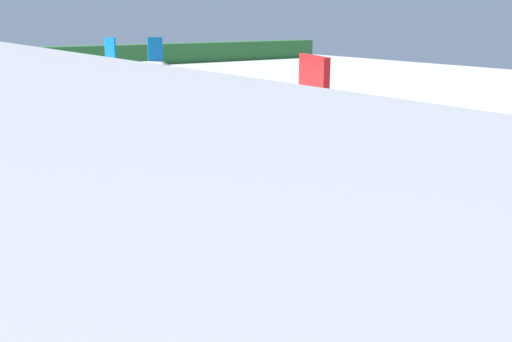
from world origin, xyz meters
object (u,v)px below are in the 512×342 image
Objects in this scene: airliner_far_taxiway at (101,71)px; crew_marshaller at (67,216)px; service_truck_catering at (187,222)px; service_truck_pushback at (457,256)px; crew_loader_left at (16,207)px; cargo_container_mid at (353,226)px; service_truck_baggage at (409,173)px; airliner_mid_apron at (151,88)px; cargo_container_near at (141,245)px; airliner_foreground at (251,145)px.

crew_marshaller is (-35.39, -86.98, -1.68)m from airliner_far_taxiway.
service_truck_catering is 3.91× the size of crew_marshaller.
service_truck_pushback is 3.66× the size of crew_loader_left.
service_truck_pushback reaches higher than cargo_container_mid.
airliner_far_taxiway is 6.16× the size of service_truck_baggage.
crew_marshaller is (-29.33, -48.95, -1.96)m from airliner_mid_apron.
crew_marshaller is at bearing 125.57° from service_truck_pushback.
service_truck_pushback reaches higher than cargo_container_near.
airliner_foreground reaches higher than crew_loader_left.
service_truck_pushback is at bearing -58.91° from service_truck_catering.
cargo_container_mid reaches higher than crew_loader_left.
service_truck_catering is at bearing -107.59° from airliner_far_taxiway.
airliner_foreground is 13.41m from service_truck_baggage.
crew_marshaller is (-1.97, 7.56, 0.11)m from cargo_container_near.
crew_marshaller is (-16.76, -2.59, -2.34)m from airliner_foreground.
airliner_foreground is 19.25m from crew_loader_left.
crew_loader_left is at bearing 160.35° from service_truck_baggage.
airliner_mid_apron is 63.02m from cargo_container_mid.
airliner_foreground is 7.35× the size of service_truck_baggage.
airliner_far_taxiway is 93.91m from crew_marshaller.
airliner_mid_apron is at bearing 54.94° from crew_loader_left.
airliner_foreground is 5.78× the size of service_truck_catering.
airliner_far_taxiway is 109.27m from service_truck_pushback.
cargo_container_near is at bearing -177.33° from service_truck_baggage.
service_truck_baggage is at bearing -95.43° from airliner_far_taxiway.
service_truck_pushback is (-20.89, -107.25, -1.11)m from airliner_far_taxiway.
airliner_mid_apron is 59.77m from service_truck_catering.
airliner_mid_apron is at bearing 59.07° from crew_marshaller.
airliner_mid_apron is 21.06× the size of crew_loader_left.
airliner_mid_apron reaches higher than service_truck_baggage.
cargo_container_mid is 1.11× the size of crew_marshaller.
service_truck_pushback is 17.87m from cargo_container_near.
airliner_mid_apron reaches higher than cargo_container_near.
service_truck_baggage is at bearing -42.75° from airliner_foreground.
cargo_container_mid reaches higher than crew_marshaller.
service_truck_baggage is 3.09× the size of crew_loader_left.
service_truck_catering is 10.72m from cargo_container_mid.
cargo_container_mid is (-20.81, -99.27, -1.80)m from airliner_far_taxiway.
service_truck_baggage is at bearing 2.67° from cargo_container_near.
cargo_container_near is (-27.36, -56.51, -2.07)m from airliner_mid_apron.
airliner_foreground is 23.04m from service_truck_pushback.
service_truck_baggage reaches higher than crew_loader_left.
service_truck_catering reaches higher than crew_loader_left.
airliner_mid_apron is 57.09m from crew_marshaller.
cargo_container_near is at bearing 134.58° from service_truck_pushback.
service_truck_pushback is at bearing -90.57° from cargo_container_mid.
service_truck_baggage is 0.79× the size of service_truck_catering.
airliner_foreground is at bearing 84.35° from service_truck_pushback.
service_truck_catering reaches higher than service_truck_baggage.
cargo_container_near is 7.81m from crew_marshaller.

